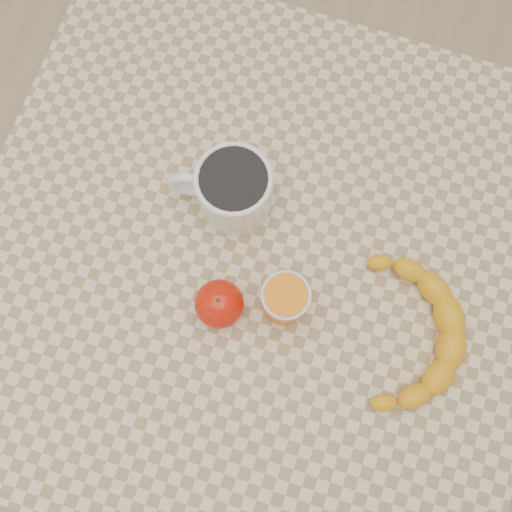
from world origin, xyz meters
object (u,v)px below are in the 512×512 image
(orange_juice_glass, at_px, (285,299))
(banana, at_px, (411,336))
(table, at_px, (256,272))
(apple, at_px, (219,304))
(coffee_mug, at_px, (232,188))

(orange_juice_glass, relative_size, banana, 0.28)
(table, distance_m, apple, 0.14)
(banana, bearing_deg, orange_juice_glass, 176.19)
(apple, bearing_deg, orange_juice_glass, 21.42)
(apple, bearing_deg, banana, 9.15)
(table, bearing_deg, orange_juice_glass, -40.78)
(coffee_mug, xyz_separation_m, orange_juice_glass, (0.11, -0.12, -0.01))
(table, xyz_separation_m, apple, (-0.02, -0.08, 0.12))
(coffee_mug, height_order, orange_juice_glass, coffee_mug)
(table, bearing_deg, coffee_mug, 128.53)
(orange_juice_glass, height_order, apple, orange_juice_glass)
(table, height_order, banana, banana)
(coffee_mug, xyz_separation_m, banana, (0.28, -0.11, -0.03))
(table, distance_m, coffee_mug, 0.16)
(orange_juice_glass, relative_size, apple, 0.94)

